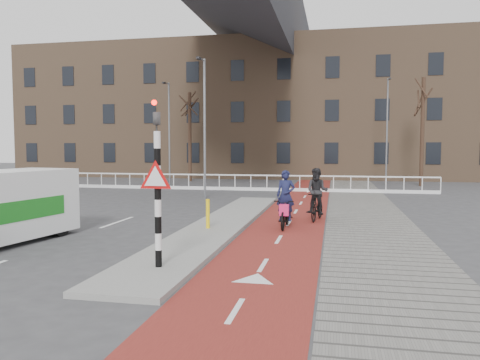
# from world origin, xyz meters

# --- Properties ---
(ground) EXTENTS (120.00, 120.00, 0.00)m
(ground) POSITION_xyz_m (0.00, 0.00, 0.00)
(ground) COLOR #38383A
(ground) RESTS_ON ground
(bike_lane) EXTENTS (2.50, 60.00, 0.01)m
(bike_lane) POSITION_xyz_m (1.50, 10.00, 0.01)
(bike_lane) COLOR maroon
(bike_lane) RESTS_ON ground
(sidewalk) EXTENTS (3.00, 60.00, 0.01)m
(sidewalk) POSITION_xyz_m (4.30, 10.00, 0.01)
(sidewalk) COLOR slate
(sidewalk) RESTS_ON ground
(curb_island) EXTENTS (1.80, 16.00, 0.12)m
(curb_island) POSITION_xyz_m (-0.70, 4.00, 0.06)
(curb_island) COLOR gray
(curb_island) RESTS_ON ground
(traffic_signal) EXTENTS (0.80, 0.80, 3.68)m
(traffic_signal) POSITION_xyz_m (-0.60, -2.02, 1.99)
(traffic_signal) COLOR black
(traffic_signal) RESTS_ON curb_island
(bollard) EXTENTS (0.12, 0.12, 0.92)m
(bollard) POSITION_xyz_m (-0.83, 2.80, 0.58)
(bollard) COLOR yellow
(bollard) RESTS_ON curb_island
(cyclist_near) EXTENTS (0.66, 1.83, 1.91)m
(cyclist_near) POSITION_xyz_m (1.49, 3.97, 0.65)
(cyclist_near) COLOR black
(cyclist_near) RESTS_ON bike_lane
(cyclist_far) EXTENTS (0.91, 1.83, 1.90)m
(cyclist_far) POSITION_xyz_m (2.45, 5.77, 0.80)
(cyclist_far) COLOR black
(cyclist_far) RESTS_ON bike_lane
(railing) EXTENTS (28.00, 0.10, 0.99)m
(railing) POSITION_xyz_m (-5.00, 17.00, 0.31)
(railing) COLOR silver
(railing) RESTS_ON ground
(townhouse_row) EXTENTS (46.00, 10.00, 15.90)m
(townhouse_row) POSITION_xyz_m (-3.00, 32.00, 7.81)
(townhouse_row) COLOR #7F6047
(townhouse_row) RESTS_ON ground
(tree_mid) EXTENTS (0.27, 0.27, 6.93)m
(tree_mid) POSITION_xyz_m (-8.09, 23.90, 3.47)
(tree_mid) COLOR black
(tree_mid) RESTS_ON ground
(tree_right) EXTENTS (0.26, 0.26, 7.39)m
(tree_right) POSITION_xyz_m (8.89, 22.57, 3.70)
(tree_right) COLOR black
(tree_right) RESTS_ON ground
(streetlight_near) EXTENTS (0.12, 0.12, 7.17)m
(streetlight_near) POSITION_xyz_m (-3.55, 12.09, 3.58)
(streetlight_near) COLOR slate
(streetlight_near) RESTS_ON ground
(streetlight_left) EXTENTS (0.12, 0.12, 7.26)m
(streetlight_left) POSITION_xyz_m (-8.62, 20.73, 3.63)
(streetlight_left) COLOR slate
(streetlight_left) RESTS_ON ground
(streetlight_right) EXTENTS (0.12, 0.12, 7.44)m
(streetlight_right) POSITION_xyz_m (6.61, 22.95, 3.72)
(streetlight_right) COLOR slate
(streetlight_right) RESTS_ON ground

